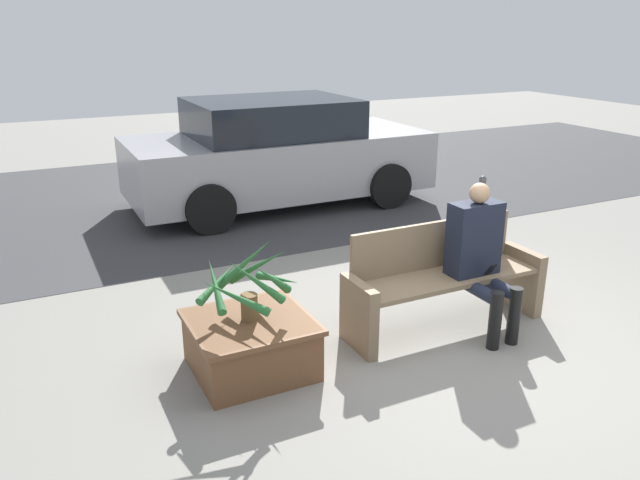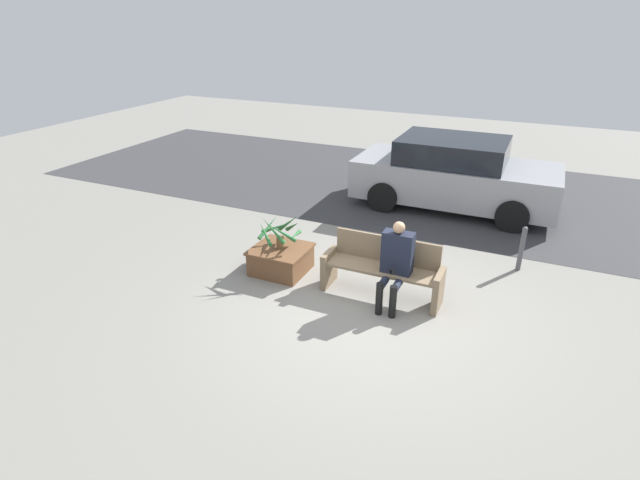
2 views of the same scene
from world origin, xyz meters
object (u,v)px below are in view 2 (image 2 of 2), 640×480
at_px(bench, 383,269).
at_px(potted_plant, 280,231).
at_px(parked_car, 454,174).
at_px(bollard_post, 522,248).
at_px(person_seated, 395,261).
at_px(planter_box, 281,259).

distance_m(bench, potted_plant, 1.77).
bearing_deg(parked_car, bollard_post, -57.25).
height_order(person_seated, bollard_post, person_seated).
bearing_deg(potted_plant, bollard_post, 24.96).
relative_size(planter_box, bollard_post, 1.14).
bearing_deg(planter_box, bollard_post, 25.12).
height_order(bench, planter_box, bench).
relative_size(bench, planter_box, 2.02).
height_order(potted_plant, parked_car, parked_car).
height_order(bench, parked_car, parked_car).
relative_size(person_seated, bollard_post, 1.63).
distance_m(planter_box, bollard_post, 3.96).
relative_size(potted_plant, bollard_post, 0.99).
xyz_separation_m(bench, bollard_post, (1.83, 1.69, -0.03)).
bearing_deg(potted_plant, bench, -0.79).
distance_m(potted_plant, bollard_post, 3.97).
distance_m(bench, bollard_post, 2.50).
height_order(person_seated, parked_car, parked_car).
xyz_separation_m(potted_plant, parked_car, (1.97, 4.18, 0.03)).
bearing_deg(parked_car, bench, -92.96).
xyz_separation_m(bench, potted_plant, (-1.75, 0.02, 0.28)).
distance_m(bench, planter_box, 1.76).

